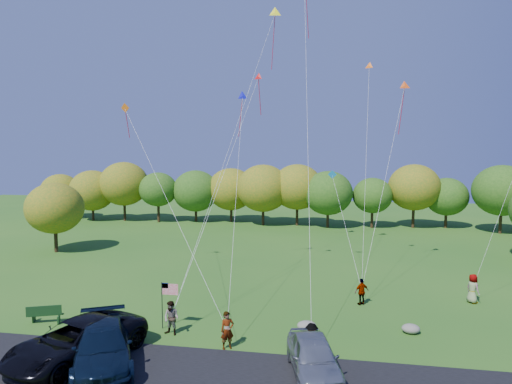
# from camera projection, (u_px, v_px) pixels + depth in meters

# --- Properties ---
(ground) EXTENTS (140.00, 140.00, 0.00)m
(ground) POSITION_uv_depth(u_px,v_px,m) (230.00, 343.00, 23.97)
(ground) COLOR #285D1A
(ground) RESTS_ON ground
(asphalt_lane) EXTENTS (44.00, 6.00, 0.06)m
(asphalt_lane) POSITION_uv_depth(u_px,v_px,m) (209.00, 380.00, 20.04)
(asphalt_lane) COLOR black
(asphalt_lane) RESTS_ON ground
(treeline) EXTENTS (76.92, 27.27, 8.49)m
(treeline) POSITION_uv_depth(u_px,v_px,m) (291.00, 192.00, 59.14)
(treeline) COLOR #3B2915
(treeline) RESTS_ON ground
(minivan_dark) EXTENTS (5.45, 7.60, 1.92)m
(minivan_dark) POSITION_uv_depth(u_px,v_px,m) (77.00, 341.00, 21.74)
(minivan_dark) COLOR black
(minivan_dark) RESTS_ON asphalt_lane
(minivan_navy) EXTENTS (5.33, 6.93, 1.87)m
(minivan_navy) POSITION_uv_depth(u_px,v_px,m) (103.00, 347.00, 21.17)
(minivan_navy) COLOR black
(minivan_navy) RESTS_ON asphalt_lane
(minivan_silver) EXTENTS (3.16, 5.37, 1.72)m
(minivan_silver) POSITION_uv_depth(u_px,v_px,m) (314.00, 356.00, 20.34)
(minivan_silver) COLOR #93969C
(minivan_silver) RESTS_ON asphalt_lane
(flyer_a) EXTENTS (0.84, 0.76, 1.93)m
(flyer_a) POSITION_uv_depth(u_px,v_px,m) (227.00, 330.00, 23.19)
(flyer_a) COLOR #4C4C59
(flyer_a) RESTS_ON ground
(flyer_b) EXTENTS (1.06, 0.92, 1.87)m
(flyer_b) POSITION_uv_depth(u_px,v_px,m) (171.00, 318.00, 24.94)
(flyer_b) COLOR #4C4C59
(flyer_b) RESTS_ON ground
(flyer_c) EXTENTS (1.21, 1.16, 1.66)m
(flyer_c) POSITION_uv_depth(u_px,v_px,m) (312.00, 340.00, 22.36)
(flyer_c) COLOR #4C4C59
(flyer_c) RESTS_ON ground
(flyer_d) EXTENTS (1.10, 0.89, 1.75)m
(flyer_d) POSITION_uv_depth(u_px,v_px,m) (362.00, 292.00, 29.81)
(flyer_d) COLOR #4C4C59
(flyer_d) RESTS_ON ground
(flyer_e) EXTENTS (1.02, 1.13, 1.94)m
(flyer_e) POSITION_uv_depth(u_px,v_px,m) (473.00, 289.00, 30.19)
(flyer_e) COLOR #4C4C59
(flyer_e) RESTS_ON ground
(park_bench) EXTENTS (1.88, 1.02, 1.07)m
(park_bench) POSITION_uv_depth(u_px,v_px,m) (45.00, 314.00, 26.63)
(park_bench) COLOR #123314
(park_bench) RESTS_ON ground
(trash_barrel) EXTENTS (0.62, 0.62, 0.93)m
(trash_barrel) POSITION_uv_depth(u_px,v_px,m) (87.00, 328.00, 24.71)
(trash_barrel) COLOR #0B30AD
(trash_barrel) RESTS_ON ground
(flag_assembly) EXTENTS (0.99, 0.64, 2.68)m
(flag_assembly) POSITION_uv_depth(u_px,v_px,m) (167.00, 294.00, 25.69)
(flag_assembly) COLOR black
(flag_assembly) RESTS_ON ground
(boulder_near) EXTENTS (1.10, 0.86, 0.55)m
(boulder_near) POSITION_uv_depth(u_px,v_px,m) (307.00, 326.00, 25.58)
(boulder_near) COLOR gray
(boulder_near) RESTS_ON ground
(boulder_far) EXTENTS (0.99, 0.83, 0.52)m
(boulder_far) POSITION_uv_depth(u_px,v_px,m) (411.00, 329.00, 25.21)
(boulder_far) COLOR gray
(boulder_far) RESTS_ON ground
(kites_aloft) EXTENTS (29.33, 10.32, 18.00)m
(kites_aloft) POSITION_uv_depth(u_px,v_px,m) (304.00, 39.00, 36.44)
(kites_aloft) COLOR red
(kites_aloft) RESTS_ON ground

